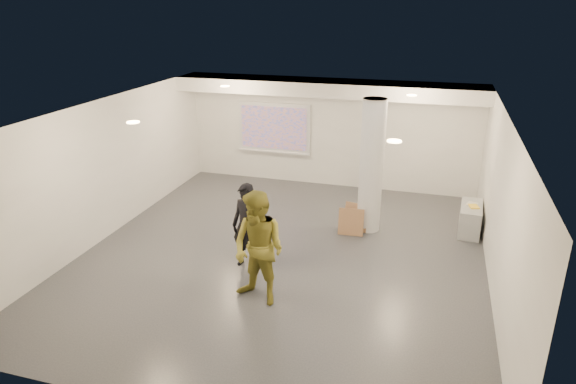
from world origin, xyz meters
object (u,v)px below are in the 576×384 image
(credenza, at_px, (470,219))
(man, at_px, (259,249))
(woman, at_px, (247,226))
(column, at_px, (371,167))
(projection_screen, at_px, (274,128))

(credenza, relative_size, man, 0.54)
(credenza, height_order, woman, woman)
(column, bearing_deg, projection_screen, 139.44)
(woman, bearing_deg, projection_screen, 114.29)
(column, bearing_deg, woman, -130.25)
(projection_screen, bearing_deg, column, -40.56)
(woman, distance_m, man, 1.30)
(man, bearing_deg, woman, 138.90)
(woman, relative_size, man, 0.85)
(column, xyz_separation_m, projection_screen, (-3.10, 2.65, 0.03))
(projection_screen, xyz_separation_m, woman, (1.06, -5.06, -0.67))
(projection_screen, distance_m, credenza, 5.87)
(man, bearing_deg, column, 87.40)
(credenza, relative_size, woman, 0.64)
(projection_screen, relative_size, credenza, 1.93)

